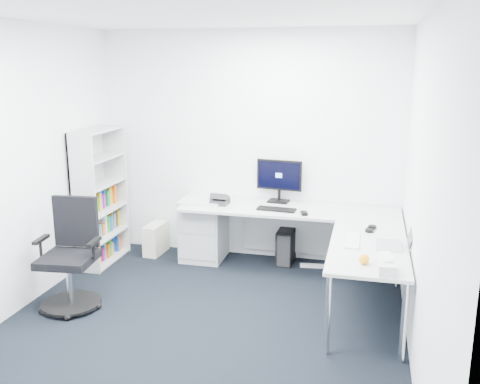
% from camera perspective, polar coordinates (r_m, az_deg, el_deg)
% --- Properties ---
extents(ground, '(4.20, 4.20, 0.00)m').
position_cam_1_polar(ground, '(4.86, -4.83, -14.98)').
color(ground, black).
extents(ceiling, '(4.20, 4.20, 0.00)m').
position_cam_1_polar(ceiling, '(4.27, -5.60, 18.66)').
color(ceiling, white).
extents(wall_back, '(3.60, 0.02, 2.70)m').
position_cam_1_polar(wall_back, '(6.36, 0.94, 4.90)').
color(wall_back, white).
rests_on(wall_back, ground).
extents(wall_front, '(3.60, 0.02, 2.70)m').
position_cam_1_polar(wall_front, '(2.57, -20.65, -9.65)').
color(wall_front, white).
rests_on(wall_front, ground).
extents(wall_left, '(0.02, 4.20, 2.70)m').
position_cam_1_polar(wall_left, '(5.23, -24.22, 1.73)').
color(wall_left, white).
rests_on(wall_left, ground).
extents(wall_right, '(0.02, 4.20, 2.70)m').
position_cam_1_polar(wall_right, '(4.16, 18.98, -0.63)').
color(wall_right, white).
rests_on(wall_right, ground).
extents(l_desk, '(2.46, 1.38, 0.72)m').
position_cam_1_polar(l_desk, '(5.83, 4.66, -6.03)').
color(l_desk, '#B3B5B5').
rests_on(l_desk, ground).
extents(drawer_pedestal, '(0.49, 0.61, 0.75)m').
position_cam_1_polar(drawer_pedestal, '(6.49, -3.76, -3.80)').
color(drawer_pedestal, '#B3B5B5').
rests_on(drawer_pedestal, ground).
extents(bookshelf, '(0.31, 0.79, 1.59)m').
position_cam_1_polar(bookshelf, '(6.44, -14.67, -0.50)').
color(bookshelf, '#B7B9B9').
rests_on(bookshelf, ground).
extents(task_chair, '(0.65, 0.65, 1.06)m').
position_cam_1_polar(task_chair, '(5.37, -17.93, -6.53)').
color(task_chair, black).
rests_on(task_chair, ground).
extents(black_pc_tower, '(0.20, 0.42, 0.41)m').
position_cam_1_polar(black_pc_tower, '(6.39, 4.95, -5.72)').
color(black_pc_tower, black).
rests_on(black_pc_tower, ground).
extents(beige_pc_tower, '(0.20, 0.41, 0.38)m').
position_cam_1_polar(beige_pc_tower, '(6.74, -8.98, -4.94)').
color(beige_pc_tower, beige).
rests_on(beige_pc_tower, ground).
extents(power_strip, '(0.32, 0.09, 0.04)m').
position_cam_1_polar(power_strip, '(6.32, 7.90, -7.81)').
color(power_strip, silver).
rests_on(power_strip, ground).
extents(monitor, '(0.55, 0.23, 0.52)m').
position_cam_1_polar(monitor, '(6.24, 4.17, 1.22)').
color(monitor, black).
rests_on(monitor, l_desk).
extents(black_keyboard, '(0.44, 0.19, 0.02)m').
position_cam_1_polar(black_keyboard, '(5.96, 3.91, -1.86)').
color(black_keyboard, black).
rests_on(black_keyboard, l_desk).
extents(mouse, '(0.09, 0.12, 0.03)m').
position_cam_1_polar(mouse, '(5.81, 6.85, -2.27)').
color(mouse, black).
rests_on(mouse, l_desk).
extents(desk_phone, '(0.20, 0.20, 0.13)m').
position_cam_1_polar(desk_phone, '(6.18, -2.16, -0.72)').
color(desk_phone, '#27272A').
rests_on(desk_phone, l_desk).
extents(laptop, '(0.33, 0.32, 0.23)m').
position_cam_1_polar(laptop, '(4.96, 15.64, -4.34)').
color(laptop, '#B9BABF').
rests_on(laptop, l_desk).
extents(white_keyboard, '(0.13, 0.47, 0.02)m').
position_cam_1_polar(white_keyboard, '(5.05, 11.87, -5.07)').
color(white_keyboard, silver).
rests_on(white_keyboard, l_desk).
extents(headphones, '(0.16, 0.21, 0.05)m').
position_cam_1_polar(headphones, '(5.40, 13.79, -3.72)').
color(headphones, black).
rests_on(headphones, l_desk).
extents(orange_fruit, '(0.09, 0.09, 0.09)m').
position_cam_1_polar(orange_fruit, '(4.51, 13.10, -6.99)').
color(orange_fruit, orange).
rests_on(orange_fruit, l_desk).
extents(tissue_box, '(0.16, 0.27, 0.09)m').
position_cam_1_polar(tissue_box, '(4.39, 15.26, -7.69)').
color(tissue_box, silver).
rests_on(tissue_box, l_desk).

